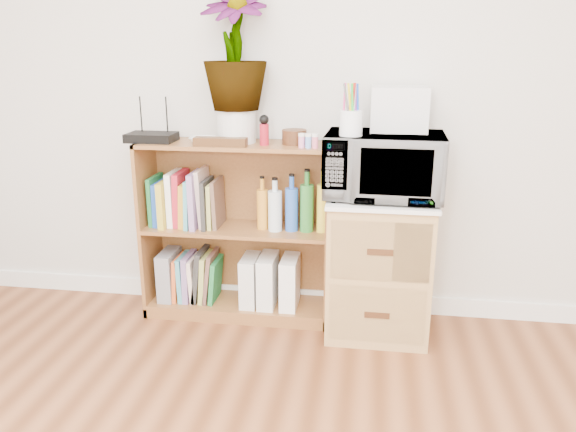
# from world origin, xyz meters

# --- Properties ---
(skirting_board) EXTENTS (4.00, 0.02, 0.10)m
(skirting_board) POSITION_xyz_m (0.00, 2.24, 0.05)
(skirting_board) COLOR white
(skirting_board) RESTS_ON ground
(bookshelf) EXTENTS (1.00, 0.30, 0.95)m
(bookshelf) POSITION_xyz_m (-0.35, 2.10, 0.47)
(bookshelf) COLOR brown
(bookshelf) RESTS_ON ground
(wicker_unit) EXTENTS (0.50, 0.45, 0.70)m
(wicker_unit) POSITION_xyz_m (0.40, 2.02, 0.35)
(wicker_unit) COLOR #9E7542
(wicker_unit) RESTS_ON ground
(microwave) EXTENTS (0.57, 0.39, 0.31)m
(microwave) POSITION_xyz_m (0.40, 2.02, 0.87)
(microwave) COLOR white
(microwave) RESTS_ON wicker_unit
(pen_cup) EXTENTS (0.11, 0.11, 0.12)m
(pen_cup) POSITION_xyz_m (0.24, 1.92, 1.09)
(pen_cup) COLOR white
(pen_cup) RESTS_ON microwave
(small_appliance) EXTENTS (0.27, 0.22, 0.21)m
(small_appliance) POSITION_xyz_m (0.46, 2.11, 1.13)
(small_appliance) COLOR silver
(small_appliance) RESTS_ON microwave
(router) EXTENTS (0.24, 0.17, 0.04)m
(router) POSITION_xyz_m (-0.78, 2.08, 0.97)
(router) COLOR black
(router) RESTS_ON bookshelf
(white_bowl) EXTENTS (0.13, 0.13, 0.03)m
(white_bowl) POSITION_xyz_m (-0.51, 2.07, 0.97)
(white_bowl) COLOR silver
(white_bowl) RESTS_ON bookshelf
(plant_pot) EXTENTS (0.19, 0.19, 0.17)m
(plant_pot) POSITION_xyz_m (-0.34, 2.12, 1.03)
(plant_pot) COLOR silver
(plant_pot) RESTS_ON bookshelf
(potted_plant) EXTENTS (0.33, 0.33, 0.59)m
(potted_plant) POSITION_xyz_m (-0.34, 2.12, 1.41)
(potted_plant) COLOR #2D6829
(potted_plant) RESTS_ON plant_pot
(trinket_box) EXTENTS (0.26, 0.07, 0.04)m
(trinket_box) POSITION_xyz_m (-0.40, 2.00, 0.97)
(trinket_box) COLOR #39220F
(trinket_box) RESTS_ON bookshelf
(kokeshi_doll) EXTENTS (0.05, 0.05, 0.10)m
(kokeshi_doll) POSITION_xyz_m (-0.19, 2.06, 1.00)
(kokeshi_doll) COLOR maroon
(kokeshi_doll) RESTS_ON bookshelf
(wooden_bowl) EXTENTS (0.12, 0.12, 0.07)m
(wooden_bowl) POSITION_xyz_m (-0.05, 2.11, 0.99)
(wooden_bowl) COLOR #381E0F
(wooden_bowl) RESTS_ON bookshelf
(paint_jars) EXTENTS (0.11, 0.04, 0.05)m
(paint_jars) POSITION_xyz_m (0.04, 2.01, 0.98)
(paint_jars) COLOR pink
(paint_jars) RESTS_ON bookshelf
(file_box) EXTENTS (0.08, 0.21, 0.27)m
(file_box) POSITION_xyz_m (-0.74, 2.10, 0.20)
(file_box) COLOR gray
(file_box) RESTS_ON bookshelf
(magazine_holder_left) EXTENTS (0.08, 0.21, 0.27)m
(magazine_holder_left) POSITION_xyz_m (-0.28, 2.09, 0.20)
(magazine_holder_left) COLOR silver
(magazine_holder_left) RESTS_ON bookshelf
(magazine_holder_mid) EXTENTS (0.09, 0.22, 0.28)m
(magazine_holder_mid) POSITION_xyz_m (-0.18, 2.09, 0.21)
(magazine_holder_mid) COLOR white
(magazine_holder_mid) RESTS_ON bookshelf
(magazine_holder_right) EXTENTS (0.09, 0.22, 0.27)m
(magazine_holder_right) POSITION_xyz_m (-0.06, 2.09, 0.21)
(magazine_holder_right) COLOR white
(magazine_holder_right) RESTS_ON bookshelf
(cookbooks) EXTENTS (0.37, 0.20, 0.31)m
(cookbooks) POSITION_xyz_m (-0.63, 2.10, 0.63)
(cookbooks) COLOR #1D6C32
(cookbooks) RESTS_ON bookshelf
(liquor_bottles) EXTENTS (0.45, 0.07, 0.32)m
(liquor_bottles) POSITION_xyz_m (-0.01, 2.10, 0.65)
(liquor_bottles) COLOR orange
(liquor_bottles) RESTS_ON bookshelf
(lower_books) EXTENTS (0.25, 0.19, 0.29)m
(lower_books) POSITION_xyz_m (-0.58, 2.10, 0.20)
(lower_books) COLOR #DB5B26
(lower_books) RESTS_ON bookshelf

